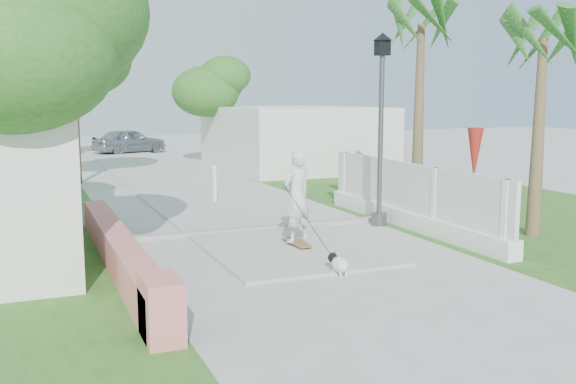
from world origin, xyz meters
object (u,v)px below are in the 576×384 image
bollard (215,183)px  parked_car (129,141)px  dog (339,264)px  street_lamp (381,122)px  skateboarder (300,203)px  patio_umbrella (475,155)px

bollard → parked_car: 17.99m
bollard → dog: (-0.15, -8.01, -0.38)m
dog → street_lamp: bearing=39.4°
skateboarder → dog: (-0.10, -1.87, -0.75)m
bollard → patio_umbrella: 7.25m
street_lamp → patio_umbrella: street_lamp is taller
bollard → parked_car: (0.39, 17.99, 0.09)m
bollard → patio_umbrella: (4.60, -5.50, 1.10)m
street_lamp → dog: bearing=-129.1°
skateboarder → parked_car: size_ratio=0.63×
patio_umbrella → skateboarder: size_ratio=0.92×
bollard → dog: 8.02m
street_lamp → patio_umbrella: 2.27m
patio_umbrella → skateboarder: (-4.65, -0.64, -0.73)m
patio_umbrella → skateboarder: bearing=-172.2°
patio_umbrella → dog: 5.57m
skateboarder → patio_umbrella: bearing=166.8°
patio_umbrella → parked_car: 23.88m
parked_car → bollard: bearing=157.0°
skateboarder → parked_car: (0.44, 24.12, -0.28)m
skateboarder → parked_car: 24.13m
bollard → parked_car: size_ratio=0.27×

